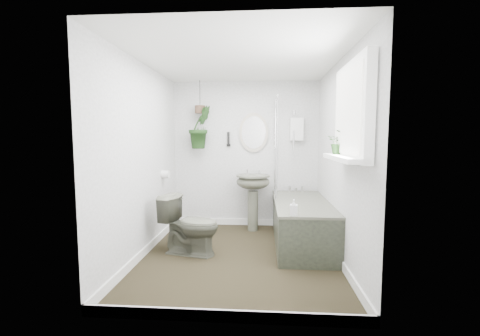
{
  "coord_description": "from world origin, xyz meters",
  "views": [
    {
      "loc": [
        0.27,
        -3.72,
        1.42
      ],
      "look_at": [
        0.0,
        0.15,
        1.05
      ],
      "focal_mm": 24.0,
      "sensor_mm": 36.0,
      "label": 1
    }
  ],
  "objects": [
    {
      "name": "floor",
      "position": [
        0.0,
        0.0,
        -0.01
      ],
      "size": [
        2.3,
        2.8,
        0.02
      ],
      "primitive_type": "cube",
      "color": "black",
      "rests_on": "ground"
    },
    {
      "name": "ceiling",
      "position": [
        0.0,
        0.0,
        2.31
      ],
      "size": [
        2.3,
        2.8,
        0.02
      ],
      "primitive_type": "cube",
      "color": "white",
      "rests_on": "ground"
    },
    {
      "name": "wall_back",
      "position": [
        0.0,
        1.41,
        1.15
      ],
      "size": [
        2.3,
        0.02,
        2.3
      ],
      "primitive_type": "cube",
      "color": "silver",
      "rests_on": "ground"
    },
    {
      "name": "wall_front",
      "position": [
        0.0,
        -1.41,
        1.15
      ],
      "size": [
        2.3,
        0.02,
        2.3
      ],
      "primitive_type": "cube",
      "color": "silver",
      "rests_on": "ground"
    },
    {
      "name": "wall_left",
      "position": [
        -1.16,
        0.0,
        1.15
      ],
      "size": [
        0.02,
        2.8,
        2.3
      ],
      "primitive_type": "cube",
      "color": "silver",
      "rests_on": "ground"
    },
    {
      "name": "wall_right",
      "position": [
        1.16,
        0.0,
        1.15
      ],
      "size": [
        0.02,
        2.8,
        2.3
      ],
      "primitive_type": "cube",
      "color": "silver",
      "rests_on": "ground"
    },
    {
      "name": "skirting",
      "position": [
        0.0,
        0.0,
        0.05
      ],
      "size": [
        2.3,
        2.8,
        0.1
      ],
      "primitive_type": "cube",
      "color": "white",
      "rests_on": "floor"
    },
    {
      "name": "bathtub",
      "position": [
        0.8,
        0.5,
        0.29
      ],
      "size": [
        0.72,
        1.72,
        0.58
      ],
      "primitive_type": null,
      "color": "#505244",
      "rests_on": "floor"
    },
    {
      "name": "bath_screen",
      "position": [
        0.47,
        0.99,
        1.28
      ],
      "size": [
        0.04,
        0.72,
        1.4
      ],
      "primitive_type": null,
      "color": "silver",
      "rests_on": "bathtub"
    },
    {
      "name": "shower_box",
      "position": [
        0.8,
        1.34,
        1.55
      ],
      "size": [
        0.2,
        0.1,
        0.35
      ],
      "primitive_type": "cube",
      "color": "white",
      "rests_on": "wall_back"
    },
    {
      "name": "oval_mirror",
      "position": [
        0.13,
        1.37,
        1.5
      ],
      "size": [
        0.46,
        0.03,
        0.62
      ],
      "primitive_type": "ellipsoid",
      "color": "beige",
      "rests_on": "wall_back"
    },
    {
      "name": "wall_sconce",
      "position": [
        -0.27,
        1.36,
        1.4
      ],
      "size": [
        0.04,
        0.04,
        0.22
      ],
      "primitive_type": "cylinder",
      "color": "black",
      "rests_on": "wall_back"
    },
    {
      "name": "toilet_roll_holder",
      "position": [
        -1.1,
        0.7,
        0.9
      ],
      "size": [
        0.11,
        0.11,
        0.11
      ],
      "primitive_type": "cylinder",
      "rotation": [
        0.0,
        1.57,
        0.0
      ],
      "color": "white",
      "rests_on": "wall_left"
    },
    {
      "name": "window_recess",
      "position": [
        1.09,
        -0.7,
        1.65
      ],
      "size": [
        0.08,
        1.0,
        0.9
      ],
      "primitive_type": "cube",
      "color": "white",
      "rests_on": "wall_right"
    },
    {
      "name": "window_sill",
      "position": [
        1.02,
        -0.7,
        1.23
      ],
      "size": [
        0.18,
        1.0,
        0.04
      ],
      "primitive_type": "cube",
      "color": "white",
      "rests_on": "wall_right"
    },
    {
      "name": "window_blinds",
      "position": [
        1.04,
        -0.7,
        1.65
      ],
      "size": [
        0.01,
        0.86,
        0.76
      ],
      "primitive_type": "cube",
      "color": "white",
      "rests_on": "wall_right"
    },
    {
      "name": "toilet",
      "position": [
        -0.6,
        0.05,
        0.36
      ],
      "size": [
        0.78,
        0.55,
        0.72
      ],
      "primitive_type": "imported",
      "rotation": [
        0.0,
        0.0,
        1.34
      ],
      "color": "#505244",
      "rests_on": "floor"
    },
    {
      "name": "pedestal_sink",
      "position": [
        0.13,
        1.1,
        0.43
      ],
      "size": [
        0.52,
        0.44,
        0.86
      ],
      "primitive_type": null,
      "rotation": [
        0.0,
        0.0,
        -0.02
      ],
      "color": "#505244",
      "rests_on": "floor"
    },
    {
      "name": "sill_plant",
      "position": [
        1.05,
        -0.4,
        1.37
      ],
      "size": [
        0.27,
        0.25,
        0.24
      ],
      "primitive_type": "imported",
      "rotation": [
        0.0,
        0.0,
        -0.36
      ],
      "color": "black",
      "rests_on": "window_sill"
    },
    {
      "name": "hanging_plant",
      "position": [
        -0.7,
        1.25,
        1.58
      ],
      "size": [
        0.47,
        0.47,
        0.67
      ],
      "primitive_type": "imported",
      "rotation": [
        0.0,
        0.0,
        0.76
      ],
      "color": "black",
      "rests_on": "ceiling"
    },
    {
      "name": "soap_bottle",
      "position": [
        0.61,
        -0.29,
        0.67
      ],
      "size": [
        0.09,
        0.09,
        0.18
      ],
      "primitive_type": "imported",
      "rotation": [
        0.0,
        0.0,
        -0.11
      ],
      "color": "black",
      "rests_on": "bathtub"
    },
    {
      "name": "hanging_pot",
      "position": [
        -0.7,
        1.25,
        1.85
      ],
      "size": [
        0.16,
        0.16,
        0.12
      ],
      "primitive_type": "cylinder",
      "color": "#4B3526",
      "rests_on": "ceiling"
    }
  ]
}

